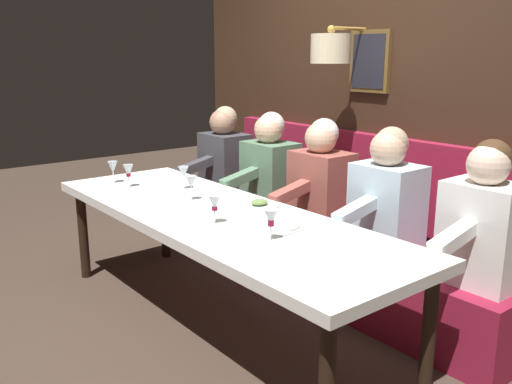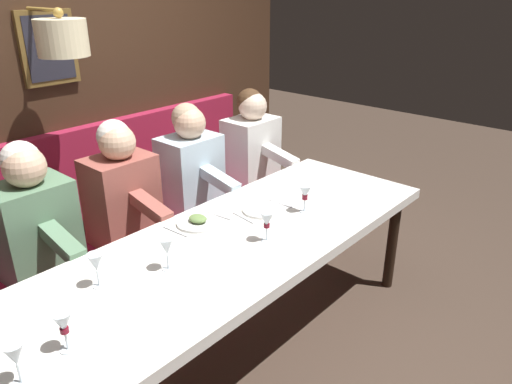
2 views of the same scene
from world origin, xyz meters
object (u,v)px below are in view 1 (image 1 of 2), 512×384
(wine_glass_0, at_px, (128,171))
(wine_glass_1, at_px, (191,183))
(dining_table, at_px, (217,222))
(diner_middle, at_px, (321,180))
(diner_farthest, at_px, (224,156))
(wine_glass_5, at_px, (271,219))
(wine_glass_2, at_px, (215,204))
(wine_glass_3, at_px, (113,168))
(diner_far, at_px, (269,167))
(diner_near, at_px, (387,196))
(diner_nearest, at_px, (484,219))
(wine_glass_4, at_px, (184,173))

(wine_glass_0, height_order, wine_glass_1, same)
(dining_table, bearing_deg, diner_middle, 0.00)
(diner_farthest, bearing_deg, dining_table, -127.31)
(wine_glass_0, relative_size, wine_glass_5, 1.00)
(wine_glass_2, relative_size, wine_glass_3, 1.00)
(diner_far, xyz_separation_m, wine_glass_2, (-1.02, -0.74, 0.04))
(diner_near, height_order, wine_glass_1, diner_near)
(wine_glass_1, bearing_deg, wine_glass_5, -96.80)
(wine_glass_5, bearing_deg, wine_glass_0, 91.51)
(diner_farthest, relative_size, wine_glass_1, 4.82)
(dining_table, height_order, diner_near, diner_near)
(diner_middle, distance_m, wine_glass_1, 0.91)
(diner_nearest, bearing_deg, dining_table, 126.13)
(diner_middle, height_order, wine_glass_0, diner_middle)
(diner_nearest, height_order, wine_glass_1, diner_nearest)
(wine_glass_0, xyz_separation_m, wine_glass_2, (-0.02, -1.11, 0.00))
(wine_glass_3, bearing_deg, diner_nearest, -65.94)
(wine_glass_2, distance_m, wine_glass_5, 0.42)
(diner_middle, height_order, wine_glass_1, diner_middle)
(diner_middle, distance_m, wine_glass_0, 1.36)
(dining_table, xyz_separation_m, diner_nearest, (0.88, -1.21, 0.14))
(diner_far, height_order, wine_glass_3, diner_far)
(diner_near, relative_size, wine_glass_4, 4.82)
(dining_table, distance_m, wine_glass_0, 0.95)
(wine_glass_0, xyz_separation_m, wine_glass_4, (0.27, -0.30, 0.00))
(diner_nearest, distance_m, wine_glass_1, 1.76)
(diner_nearest, bearing_deg, wine_glass_1, 118.99)
(wine_glass_4, bearing_deg, diner_near, -58.50)
(wine_glass_2, bearing_deg, wine_glass_1, 71.74)
(dining_table, relative_size, wine_glass_4, 16.75)
(wine_glass_1, height_order, wine_glass_2, same)
(diner_far, height_order, wine_glass_5, diner_far)
(diner_nearest, bearing_deg, diner_far, 90.00)
(diner_nearest, xyz_separation_m, wine_glass_1, (-0.85, 1.54, 0.04))
(dining_table, bearing_deg, wine_glass_4, 76.17)
(diner_middle, xyz_separation_m, wine_glass_3, (-1.03, 1.11, 0.04))
(wine_glass_2, height_order, wine_glass_3, same)
(diner_nearest, height_order, wine_glass_4, diner_nearest)
(wine_glass_3, xyz_separation_m, wine_glass_4, (0.31, -0.49, 0.00))
(wine_glass_3, bearing_deg, wine_glass_5, -87.59)
(wine_glass_3, bearing_deg, wine_glass_2, -89.43)
(diner_middle, relative_size, diner_far, 1.00)
(diner_middle, relative_size, wine_glass_4, 4.82)
(diner_farthest, distance_m, wine_glass_0, 1.03)
(diner_nearest, relative_size, diner_near, 1.00)
(diner_farthest, height_order, wine_glass_5, diner_farthest)
(wine_glass_2, distance_m, wine_glass_3, 1.29)
(dining_table, relative_size, wine_glass_3, 16.75)
(wine_glass_0, relative_size, wine_glass_2, 1.00)
(dining_table, distance_m, wine_glass_1, 0.37)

